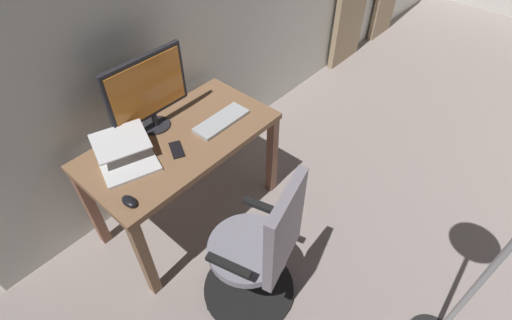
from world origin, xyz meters
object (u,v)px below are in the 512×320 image
Objects in this scene: computer_mouse at (129,201)px; computer_keyboard at (221,121)px; desk at (182,151)px; laptop at (127,158)px; office_chair at (259,255)px; cell_phone_face_up at (177,150)px; computer_monitor at (148,90)px.

computer_keyboard is at bearing -171.64° from computer_mouse.
laptop is (0.34, -0.04, 0.16)m from desk.
desk is at bearing -168.70° from laptop.
cell_phone_face_up is at bearing 68.17° from office_chair.
computer_keyboard is at bearing 136.10° from computer_monitor.
laptop is (0.62, -0.13, 0.04)m from computer_keyboard.
computer_monitor reaches higher than computer_mouse.
laptop is at bearing -124.32° from computer_mouse.
computer_monitor reaches higher than cell_phone_face_up.
computer_keyboard reaches higher than desk.
cell_phone_face_up is at bearing -162.97° from computer_mouse.
office_chair is at bearing 57.90° from computer_keyboard.
computer_monitor is (0.02, -0.20, 0.38)m from desk.
laptop is at bearing 2.76° from cell_phone_face_up.
cell_phone_face_up is (0.08, 0.07, 0.11)m from desk.
cell_phone_face_up is (-0.42, -0.13, -0.01)m from computer_mouse.
computer_mouse is (0.51, 0.20, 0.13)m from desk.
desk is 0.38m from laptop.
computer_mouse reaches higher than computer_keyboard.
office_chair is 0.74m from computer_mouse.
computer_monitor is 1.35× the size of laptop.
computer_keyboard is 0.79m from computer_mouse.
computer_monitor is at bearing -83.45° from desk.
desk is 12.15× the size of computer_mouse.
cell_phone_face_up is (0.06, 0.27, -0.27)m from computer_monitor.
office_chair is 10.44× the size of computer_mouse.
computer_mouse is 0.44m from cell_phone_face_up.
desk is 3.19× the size of computer_keyboard.
computer_mouse is (0.17, 0.25, -0.03)m from laptop.
computer_keyboard is (-0.28, 0.09, 0.12)m from desk.
office_chair reaches higher than computer_mouse.
computer_monitor is at bearing -140.21° from computer_mouse.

